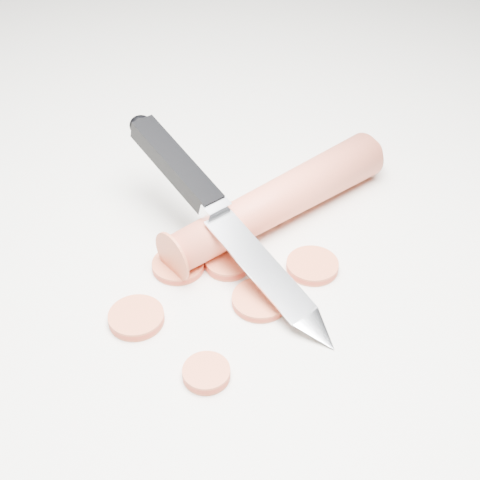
# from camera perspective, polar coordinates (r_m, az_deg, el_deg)

# --- Properties ---
(ground) EXTENTS (2.40, 2.40, 0.00)m
(ground) POSITION_cam_1_polar(r_m,az_deg,el_deg) (0.48, 2.78, -1.60)
(ground) COLOR silver
(ground) RESTS_ON ground
(carrot) EXTENTS (0.15, 0.17, 0.03)m
(carrot) POSITION_cam_1_polar(r_m,az_deg,el_deg) (0.51, 3.30, 3.39)
(carrot) COLOR #DA583D
(carrot) RESTS_ON ground
(carrot_slice_0) EXTENTS (0.04, 0.04, 0.01)m
(carrot_slice_0) POSITION_cam_1_polar(r_m,az_deg,el_deg) (0.45, 1.72, -5.13)
(carrot_slice_0) COLOR #CA5430
(carrot_slice_0) RESTS_ON ground
(carrot_slice_1) EXTENTS (0.04, 0.04, 0.01)m
(carrot_slice_1) POSITION_cam_1_polar(r_m,az_deg,el_deg) (0.48, -5.28, -2.15)
(carrot_slice_1) COLOR #CA5430
(carrot_slice_1) RESTS_ON ground
(carrot_slice_2) EXTENTS (0.03, 0.03, 0.01)m
(carrot_slice_2) POSITION_cam_1_polar(r_m,az_deg,el_deg) (0.47, -1.05, -1.98)
(carrot_slice_2) COLOR #CA5430
(carrot_slice_2) RESTS_ON ground
(carrot_slice_3) EXTENTS (0.04, 0.04, 0.01)m
(carrot_slice_3) POSITION_cam_1_polar(r_m,az_deg,el_deg) (0.44, -8.84, -6.56)
(carrot_slice_3) COLOR #CA5430
(carrot_slice_3) RESTS_ON ground
(carrot_slice_4) EXTENTS (0.04, 0.04, 0.01)m
(carrot_slice_4) POSITION_cam_1_polar(r_m,az_deg,el_deg) (0.48, 6.20, -2.20)
(carrot_slice_4) COLOR #CA5430
(carrot_slice_4) RESTS_ON ground
(carrot_slice_5) EXTENTS (0.03, 0.03, 0.01)m
(carrot_slice_5) POSITION_cam_1_polar(r_m,az_deg,el_deg) (0.41, -2.89, -11.27)
(carrot_slice_5) COLOR #CA5430
(carrot_slice_5) RESTS_ON ground
(kitchen_knife) EXTENTS (0.19, 0.16, 0.07)m
(kitchen_knife) POSITION_cam_1_polar(r_m,az_deg,el_deg) (0.46, -1.15, 1.80)
(kitchen_knife) COLOR silver
(kitchen_knife) RESTS_ON ground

